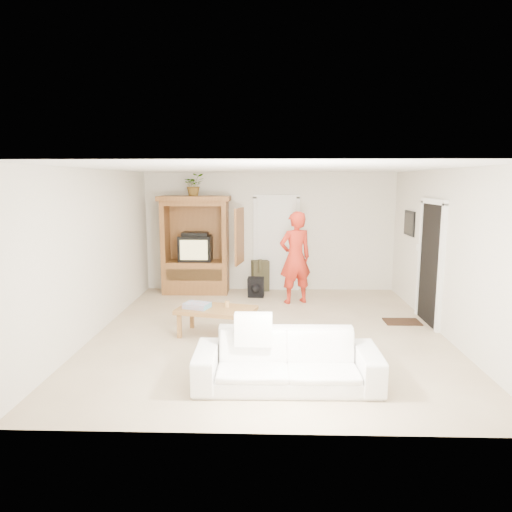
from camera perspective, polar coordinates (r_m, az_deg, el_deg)
The scene contains 19 objects.
floor at distance 7.46m, azimuth 1.65°, elevation -9.51°, with size 6.00×6.00×0.00m, color tan.
ceiling at distance 7.06m, azimuth 1.75°, elevation 10.88°, with size 6.00×6.00×0.00m, color white.
wall_back at distance 10.12m, azimuth 1.71°, elevation 3.03°, with size 5.50×5.50×0.00m, color silver.
wall_front at distance 4.21m, azimuth 1.68°, elevation -5.94°, with size 5.50×5.50×0.00m, color silver.
wall_left at distance 7.66m, azimuth -19.35°, elevation 0.47°, with size 6.00×6.00×0.00m, color silver.
wall_right at distance 7.66m, azimuth 22.75°, elevation 0.27°, with size 6.00×6.00×0.00m, color silver.
armoire at distance 9.96m, azimuth -7.41°, elevation 0.59°, with size 1.82×1.14×2.10m.
door_back at distance 10.13m, azimuth 2.55°, elevation 1.43°, with size 0.85×0.05×2.04m, color white.
doorway_right at distance 8.25m, azimuth 20.99°, elevation -0.99°, with size 0.05×0.90×2.04m, color black.
framed_picture at distance 9.40m, azimuth 18.64°, elevation 3.90°, with size 0.03×0.60×0.48m, color black.
doormat at distance 8.35m, azimuth 17.80°, elevation -7.83°, with size 0.60×0.40×0.02m, color #382316.
plant at distance 9.82m, azimuth -7.75°, elevation 8.80°, with size 0.42×0.36×0.47m, color #4C7238.
man at distance 9.05m, azimuth 4.93°, elevation -0.20°, with size 0.67×0.44×1.83m, color red.
sofa at distance 5.55m, azimuth 3.87°, elevation -12.82°, with size 2.18×0.85×0.64m, color silver.
coffee_table at distance 7.23m, azimuth -4.97°, elevation -6.94°, with size 1.32×0.91×0.45m.
towel at distance 7.24m, azimuth -7.39°, elevation -6.14°, with size 0.38×0.28×0.08m, color #CA4353.
candle at distance 7.23m, azimuth -3.63°, elevation -6.02°, with size 0.08×0.08×0.10m, color tan.
backpack_black at distance 9.57m, azimuth -0.02°, elevation -3.99°, with size 0.33×0.20×0.41m, color black, non-canonical shape.
backpack_olive at distance 10.13m, azimuth 0.53°, elevation -2.47°, with size 0.36×0.26×0.68m, color #47442B, non-canonical shape.
Camera 1 is at (-0.00, -7.06, 2.41)m, focal length 32.00 mm.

